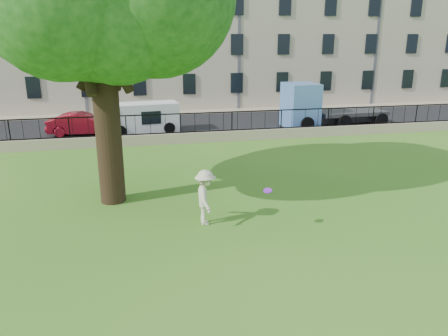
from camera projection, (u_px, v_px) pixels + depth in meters
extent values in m
plane|color=#37761C|center=(224.00, 232.00, 13.77)|extent=(120.00, 120.00, 0.00)
cube|color=tan|center=(181.00, 138.00, 24.91)|extent=(50.00, 0.40, 0.60)
cube|color=black|center=(181.00, 132.00, 24.81)|extent=(50.00, 0.05, 0.06)
cube|color=black|center=(180.00, 114.00, 24.50)|extent=(50.00, 0.05, 0.06)
cube|color=black|center=(173.00, 127.00, 29.39)|extent=(60.00, 9.00, 0.01)
cube|color=tan|center=(166.00, 113.00, 34.24)|extent=(60.00, 1.40, 0.12)
cube|color=#B8A692|center=(158.00, 28.00, 37.68)|extent=(56.00, 10.00, 13.00)
cylinder|color=black|center=(109.00, 135.00, 15.61)|extent=(0.92, 0.92, 5.02)
imported|color=beige|center=(205.00, 197.00, 14.11)|extent=(0.72, 1.21, 1.84)
cylinder|color=purple|center=(268.00, 191.00, 13.36)|extent=(0.32, 0.31, 0.12)
imported|color=maroon|center=(83.00, 124.00, 26.86)|extent=(4.32, 1.93, 1.38)
cube|color=white|center=(143.00, 118.00, 27.51)|extent=(4.61, 2.25, 1.86)
cube|color=#5989D1|center=(334.00, 104.00, 29.53)|extent=(7.04, 2.79, 2.91)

